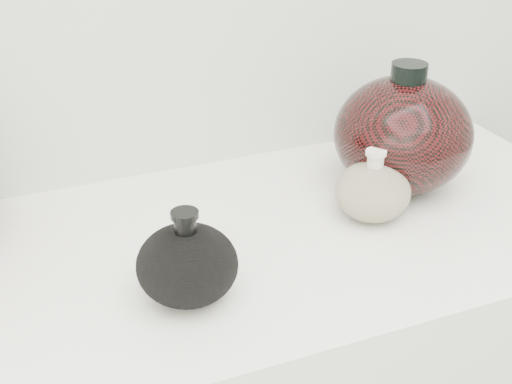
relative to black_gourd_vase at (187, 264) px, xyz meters
name	(u,v)px	position (x,y,z in m)	size (l,w,h in m)	color
black_gourd_vase	(187,264)	(0.00, 0.00, 0.00)	(0.15, 0.15, 0.12)	black
cream_gourd_vase	(373,191)	(0.31, 0.09, -0.01)	(0.13, 0.13, 0.11)	#B8AD8C
right_round_pot	(403,134)	(0.39, 0.15, 0.04)	(0.24, 0.24, 0.20)	black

